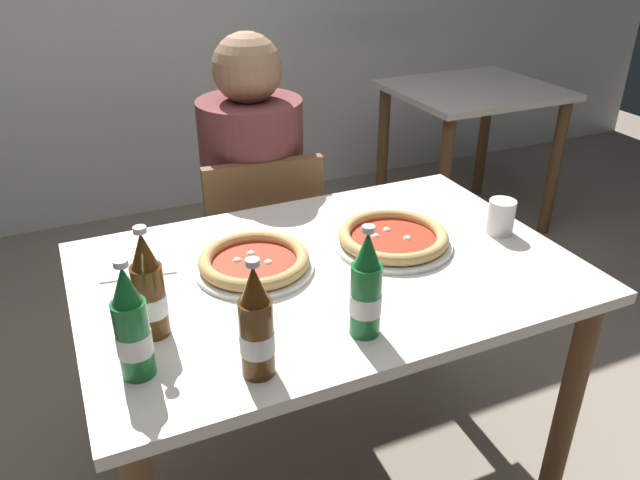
{
  "coord_description": "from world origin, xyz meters",
  "views": [
    {
      "loc": [
        -0.56,
        -1.19,
        1.52
      ],
      "look_at": [
        0.0,
        0.05,
        0.8
      ],
      "focal_mm": 34.72,
      "sensor_mm": 36.0,
      "label": 1
    }
  ],
  "objects": [
    {
      "name": "ground_plane",
      "position": [
        0.0,
        0.0,
        0.0
      ],
      "size": [
        8.0,
        8.0,
        0.0
      ],
      "primitive_type": "plane",
      "color": "gray"
    },
    {
      "name": "dining_table_main",
      "position": [
        0.0,
        0.0,
        0.64
      ],
      "size": [
        1.2,
        0.8,
        0.75
      ],
      "color": "silver",
      "rests_on": "ground_plane"
    },
    {
      "name": "chair_behind_table",
      "position": [
        0.02,
        0.61,
        0.48
      ],
      "size": [
        0.43,
        0.43,
        0.85
      ],
      "rotation": [
        0.0,
        0.0,
        3.05
      ],
      "color": "brown",
      "rests_on": "ground_plane"
    },
    {
      "name": "diner_seated",
      "position": [
        0.03,
        0.66,
        0.58
      ],
      "size": [
        0.34,
        0.34,
        1.21
      ],
      "color": "#2D3342",
      "rests_on": "ground_plane"
    },
    {
      "name": "dining_table_background",
      "position": [
        1.42,
        1.31,
        0.59
      ],
      "size": [
        0.8,
        0.7,
        0.75
      ],
      "color": "silver",
      "rests_on": "ground_plane"
    },
    {
      "name": "pizza_margherita_near",
      "position": [
        0.2,
        0.03,
        0.77
      ],
      "size": [
        0.31,
        0.31,
        0.04
      ],
      "color": "white",
      "rests_on": "dining_table_main"
    },
    {
      "name": "pizza_marinara_far",
      "position": [
        -0.17,
        0.06,
        0.77
      ],
      "size": [
        0.29,
        0.29,
        0.04
      ],
      "color": "white",
      "rests_on": "dining_table_main"
    },
    {
      "name": "beer_bottle_left",
      "position": [
        -0.44,
        -0.1,
        0.85
      ],
      "size": [
        0.07,
        0.07,
        0.25
      ],
      "color": "#512D0F",
      "rests_on": "dining_table_main"
    },
    {
      "name": "beer_bottle_center",
      "position": [
        -0.05,
        -0.28,
        0.85
      ],
      "size": [
        0.07,
        0.07,
        0.25
      ],
      "color": "#196B2D",
      "rests_on": "dining_table_main"
    },
    {
      "name": "beer_bottle_right",
      "position": [
        -0.29,
        -0.31,
        0.85
      ],
      "size": [
        0.07,
        0.07,
        0.25
      ],
      "color": "#512D0F",
      "rests_on": "dining_table_main"
    },
    {
      "name": "beer_bottle_extra",
      "position": [
        -0.5,
        -0.22,
        0.85
      ],
      "size": [
        0.07,
        0.07,
        0.25
      ],
      "color": "#196B2D",
      "rests_on": "dining_table_main"
    },
    {
      "name": "napkin_with_cutlery",
      "position": [
        -0.42,
        0.22,
        0.75
      ],
      "size": [
        0.2,
        0.2,
        0.01
      ],
      "color": "white",
      "rests_on": "dining_table_main"
    },
    {
      "name": "paper_cup",
      "position": [
        0.5,
        -0.02,
        0.8
      ],
      "size": [
        0.07,
        0.07,
        0.09
      ],
      "primitive_type": "cylinder",
      "color": "white",
      "rests_on": "dining_table_main"
    }
  ]
}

